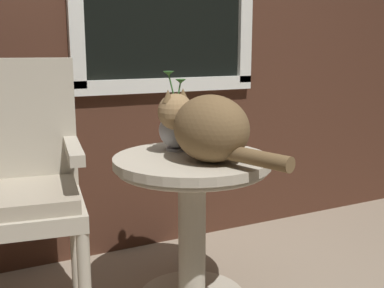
# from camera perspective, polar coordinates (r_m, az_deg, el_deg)

# --- Properties ---
(wicker_side_table) EXTENTS (0.62, 0.62, 0.62)m
(wicker_side_table) POSITION_cam_1_polar(r_m,az_deg,el_deg) (1.90, -0.00, -6.83)
(wicker_side_table) COLOR #B2A893
(wicker_side_table) RESTS_ON ground_plane
(wicker_chair) EXTENTS (0.53, 0.50, 1.00)m
(wicker_chair) POSITION_cam_1_polar(r_m,az_deg,el_deg) (1.85, -20.56, -3.99)
(wicker_chair) COLOR #B2A893
(wicker_chair) RESTS_ON ground_plane
(cat) EXTENTS (0.33, 0.60, 0.26)m
(cat) POSITION_cam_1_polar(r_m,az_deg,el_deg) (1.76, 1.85, 2.05)
(cat) COLOR brown
(cat) RESTS_ON wicker_side_table
(pewter_vase_with_ivy) EXTENTS (0.14, 0.14, 0.32)m
(pewter_vase_with_ivy) POSITION_cam_1_polar(r_m,az_deg,el_deg) (1.95, -1.88, 2.04)
(pewter_vase_with_ivy) COLOR #99999E
(pewter_vase_with_ivy) RESTS_ON wicker_side_table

